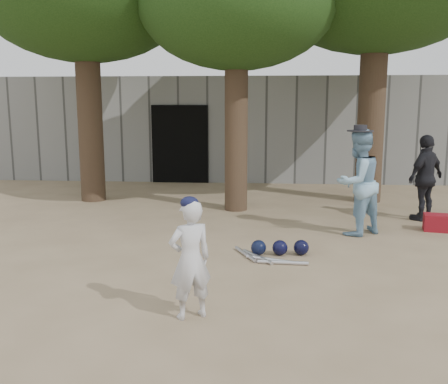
# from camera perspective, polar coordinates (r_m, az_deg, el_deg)

# --- Properties ---
(ground) EXTENTS (70.00, 70.00, 0.00)m
(ground) POSITION_cam_1_polar(r_m,az_deg,el_deg) (6.75, -5.84, -9.39)
(ground) COLOR #937C5E
(ground) RESTS_ON ground
(boy_player) EXTENTS (0.55, 0.49, 1.27)m
(boy_player) POSITION_cam_1_polar(r_m,az_deg,el_deg) (5.26, -3.88, -7.73)
(boy_player) COLOR silver
(boy_player) RESTS_ON ground
(spectator_blue) EXTENTS (1.12, 1.08, 1.82)m
(spectator_blue) POSITION_cam_1_polar(r_m,az_deg,el_deg) (8.84, 15.04, 1.05)
(spectator_blue) COLOR #86B1CF
(spectator_blue) RESTS_ON ground
(spectator_dark) EXTENTS (1.01, 0.93, 1.66)m
(spectator_dark) POSITION_cam_1_polar(r_m,az_deg,el_deg) (10.37, 22.03, 1.51)
(spectator_dark) COLOR black
(spectator_dark) RESTS_ON ground
(red_bag) EXTENTS (0.47, 0.40, 0.30)m
(red_bag) POSITION_cam_1_polar(r_m,az_deg,el_deg) (9.68, 23.09, -3.24)
(red_bag) COLOR maroon
(red_bag) RESTS_ON ground
(back_building) EXTENTS (16.00, 5.24, 3.00)m
(back_building) POSITION_cam_1_polar(r_m,az_deg,el_deg) (16.65, 0.49, 7.53)
(back_building) COLOR gray
(back_building) RESTS_ON ground
(helmet_row) EXTENTS (0.87, 0.29, 0.23)m
(helmet_row) POSITION_cam_1_polar(r_m,az_deg,el_deg) (7.57, 6.41, -6.33)
(helmet_row) COLOR black
(helmet_row) RESTS_ON ground
(bat_pile) EXTENTS (1.08, 0.77, 0.06)m
(bat_pile) POSITION_cam_1_polar(r_m,az_deg,el_deg) (7.33, 4.56, -7.55)
(bat_pile) COLOR silver
(bat_pile) RESTS_ON ground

